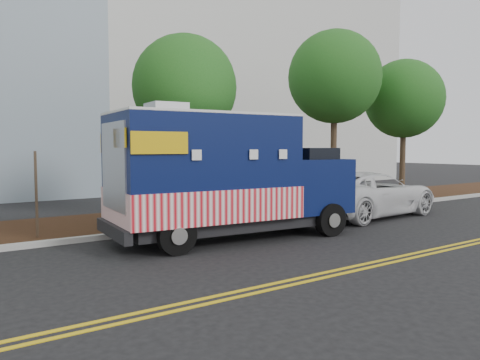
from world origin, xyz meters
TOP-DOWN VIEW (x-y plane):
  - ground at (0.00, 0.00)m, footprint 120.00×120.00m
  - curb at (0.00, 1.40)m, footprint 120.00×0.18m
  - mulch_strip at (0.00, 3.50)m, footprint 120.00×4.00m
  - centerline_near at (0.00, -4.45)m, footprint 120.00×0.10m
  - centerline_far at (0.00, -4.70)m, footprint 120.00×0.10m
  - tree_b at (1.45, 3.16)m, footprint 3.52×3.52m
  - tree_c at (8.50, 3.03)m, footprint 3.90×3.90m
  - tree_d at (12.69, 2.61)m, footprint 3.63×3.63m
  - sign_post at (-3.58, 1.97)m, footprint 0.06×0.06m
  - food_truck at (0.67, -0.39)m, footprint 7.03×3.14m
  - white_car at (7.37, 0.19)m, footprint 5.99×3.11m

SIDE VIEW (x-z plane):
  - ground at x=0.00m, z-range 0.00..0.00m
  - centerline_near at x=0.00m, z-range 0.00..0.01m
  - centerline_far at x=0.00m, z-range 0.00..0.01m
  - curb at x=0.00m, z-range 0.00..0.15m
  - mulch_strip at x=0.00m, z-range 0.00..0.15m
  - white_car at x=7.37m, z-range 0.00..1.61m
  - sign_post at x=-3.58m, z-range 0.00..2.40m
  - food_truck at x=0.67m, z-range -0.17..3.43m
  - tree_b at x=1.45m, z-range 1.37..7.65m
  - tree_d at x=12.69m, z-range 1.45..8.02m
  - tree_c at x=8.50m, z-range 1.73..9.14m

